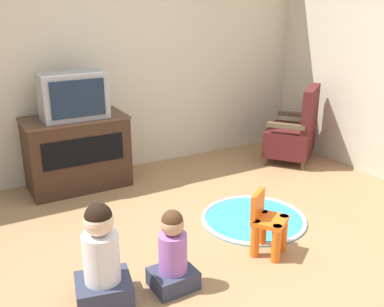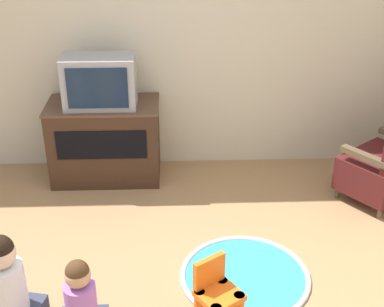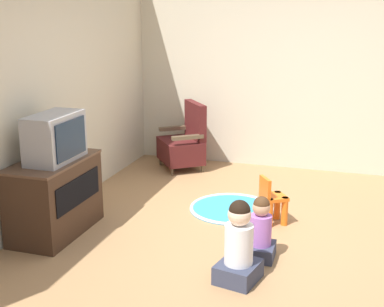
# 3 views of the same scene
# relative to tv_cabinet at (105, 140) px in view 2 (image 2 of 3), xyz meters

# --- Properties ---
(wall_back) EXTENTS (5.58, 0.12, 2.88)m
(wall_back) POSITION_rel_tv_cabinet_xyz_m (0.26, 0.34, 1.05)
(wall_back) COLOR beige
(wall_back) RESTS_ON ground_plane
(tv_cabinet) EXTENTS (1.01, 0.54, 0.75)m
(tv_cabinet) POSITION_rel_tv_cabinet_xyz_m (0.00, 0.00, 0.00)
(tv_cabinet) COLOR #382316
(tv_cabinet) RESTS_ON ground_plane
(television) EXTENTS (0.63, 0.35, 0.45)m
(television) POSITION_rel_tv_cabinet_xyz_m (0.00, -0.05, 0.59)
(television) COLOR #939399
(television) RESTS_ON tv_cabinet
(yellow_kid_chair) EXTENTS (0.34, 0.33, 0.50)m
(yellow_kid_chair) POSITION_rel_tv_cabinet_xyz_m (0.89, -1.99, -0.17)
(yellow_kid_chair) COLOR orange
(yellow_kid_chair) RESTS_ON ground_plane
(play_mat) EXTENTS (0.94, 0.94, 0.04)m
(play_mat) POSITION_rel_tv_cabinet_xyz_m (1.13, -1.51, -0.38)
(play_mat) COLOR teal
(play_mat) RESTS_ON ground_plane
(child_watching_left) EXTENTS (0.41, 0.38, 0.70)m
(child_watching_left) POSITION_rel_tv_cabinet_xyz_m (-0.40, -1.93, -0.08)
(child_watching_left) COLOR #33384C
(child_watching_left) RESTS_ON ground_plane
(child_watching_center) EXTENTS (0.30, 0.27, 0.58)m
(child_watching_center) POSITION_rel_tv_cabinet_xyz_m (0.06, -2.02, -0.14)
(child_watching_center) COLOR #33384C
(child_watching_center) RESTS_ON ground_plane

